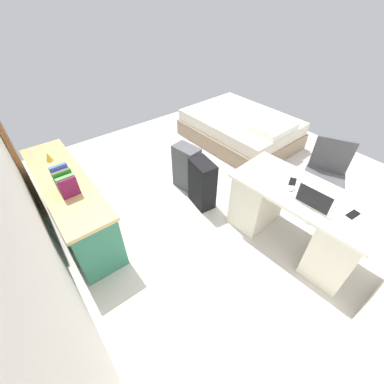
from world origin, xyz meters
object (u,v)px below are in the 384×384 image
office_chair (323,181)px  suitcase_spare_grey (187,168)px  computer_mouse (291,188)px  suitcase_black (202,184)px  figurine_small (48,157)px  cell_phone_by_mouse (293,182)px  desk (295,217)px  laptop (315,201)px  credenza (72,203)px  cell_phone_near_laptop (353,214)px  bed (240,129)px

office_chair → suitcase_spare_grey: (1.37, 1.11, -0.09)m
suitcase_spare_grey → computer_mouse: (-1.42, -0.26, 0.44)m
suitcase_black → figurine_small: (1.05, 1.45, 0.45)m
office_chair → cell_phone_by_mouse: office_chair is taller
suitcase_black → cell_phone_by_mouse: (-0.94, -0.43, 0.43)m
office_chair → figurine_small: size_ratio=8.55×
figurine_small → desk: bearing=-139.8°
laptop → computer_mouse: bearing=-3.9°
office_chair → suitcase_black: bearing=50.6°
laptop → suitcase_spare_grey: bearing=8.1°
office_chair → figurine_small: office_chair is taller
credenza → cell_phone_near_laptop: size_ratio=13.24×
office_chair → suitcase_black: (0.96, 1.17, -0.09)m
cell_phone_by_mouse → cell_phone_near_laptop: bearing=156.6°
desk → cell_phone_by_mouse: 0.41m
cell_phone_near_laptop → figurine_small: figurine_small is taller
suitcase_spare_grey → computer_mouse: 1.51m
credenza → suitcase_spare_grey: size_ratio=2.74×
credenza → cell_phone_near_laptop: (-2.19, -1.91, 0.39)m
cell_phone_by_mouse → laptop: bearing=132.0°
desk → office_chair: (0.16, -0.78, 0.03)m
office_chair → figurine_small: bearing=52.5°
credenza → suitcase_spare_grey: (-0.21, -1.51, -0.04)m
credenza → cell_phone_by_mouse: (-1.56, -1.88, 0.39)m
cell_phone_near_laptop → cell_phone_by_mouse: same height
suitcase_spare_grey → cell_phone_near_laptop: size_ratio=4.83×
computer_mouse → desk: bearing=-152.0°
cell_phone_near_laptop → credenza: bearing=46.6°
desk → cell_phone_near_laptop: size_ratio=10.98×
laptop → figurine_small: size_ratio=2.98×
office_chair → bed: (1.83, -0.44, -0.18)m
desk → bed: 2.34m
desk → cell_phone_by_mouse: (0.18, -0.04, 0.37)m
suitcase_spare_grey → figurine_small: figurine_small is taller
credenza → bed: (0.25, -3.06, -0.12)m
suitcase_spare_grey → laptop: size_ratio=2.00×
suitcase_spare_grey → cell_phone_near_laptop: bearing=-178.4°
suitcase_black → figurine_small: figurine_small is taller
desk → office_chair: 0.80m
suitcase_black → credenza: bearing=75.0°
desk → computer_mouse: (0.11, 0.07, 0.38)m
office_chair → cell_phone_near_laptop: office_chair is taller
laptop → figurine_small: laptop is taller
desk → office_chair: size_ratio=1.59×
bed → cell_phone_by_mouse: (-1.81, 1.19, 0.52)m
computer_mouse → cell_phone_by_mouse: (0.06, -0.11, -0.01)m
computer_mouse → bed: bearing=-39.8°
bed → computer_mouse: 2.34m
desk → cell_phone_near_laptop: cell_phone_near_laptop is taller
desk → office_chair: bearing=-78.4°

